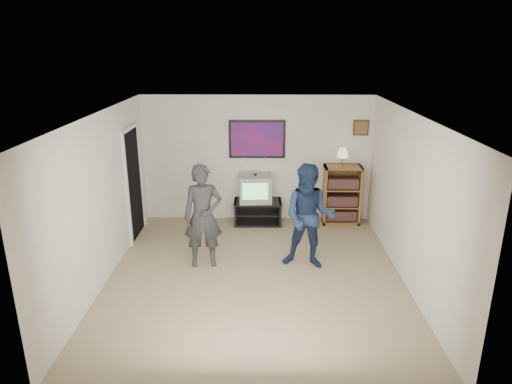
{
  "coord_description": "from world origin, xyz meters",
  "views": [
    {
      "loc": [
        0.1,
        -6.26,
        3.45
      ],
      "look_at": [
        0.0,
        0.71,
        1.15
      ],
      "focal_mm": 32.0,
      "sensor_mm": 36.0,
      "label": 1
    }
  ],
  "objects_px": {
    "media_stand": "(258,212)",
    "person_short": "(309,217)",
    "person_tall": "(203,216)",
    "crt_television": "(255,188)",
    "bookshelf": "(341,195)"
  },
  "relations": [
    {
      "from": "crt_television",
      "to": "person_tall",
      "type": "height_order",
      "value": "person_tall"
    },
    {
      "from": "media_stand",
      "to": "person_short",
      "type": "xyz_separation_m",
      "value": [
        0.82,
        -1.83,
        0.61
      ]
    },
    {
      "from": "crt_television",
      "to": "person_short",
      "type": "relative_size",
      "value": 0.37
    },
    {
      "from": "person_tall",
      "to": "crt_television",
      "type": "bearing_deg",
      "value": 57.98
    },
    {
      "from": "media_stand",
      "to": "crt_television",
      "type": "distance_m",
      "value": 0.5
    },
    {
      "from": "crt_television",
      "to": "person_short",
      "type": "bearing_deg",
      "value": -67.93
    },
    {
      "from": "media_stand",
      "to": "person_tall",
      "type": "distance_m",
      "value": 2.08
    },
    {
      "from": "bookshelf",
      "to": "crt_television",
      "type": "bearing_deg",
      "value": -178.31
    },
    {
      "from": "media_stand",
      "to": "person_tall",
      "type": "bearing_deg",
      "value": -116.16
    },
    {
      "from": "media_stand",
      "to": "crt_television",
      "type": "height_order",
      "value": "crt_television"
    },
    {
      "from": "person_short",
      "to": "bookshelf",
      "type": "bearing_deg",
      "value": 78.56
    },
    {
      "from": "crt_television",
      "to": "person_short",
      "type": "distance_m",
      "value": 2.03
    },
    {
      "from": "media_stand",
      "to": "person_short",
      "type": "bearing_deg",
      "value": -66.91
    },
    {
      "from": "media_stand",
      "to": "crt_television",
      "type": "xyz_separation_m",
      "value": [
        -0.05,
        0.0,
        0.5
      ]
    },
    {
      "from": "person_tall",
      "to": "person_short",
      "type": "relative_size",
      "value": 0.99
    }
  ]
}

